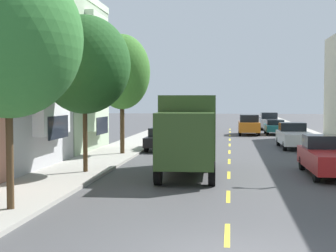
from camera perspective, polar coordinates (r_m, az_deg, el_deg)
The scene contains 17 objects.
ground_plane at distance 40.64m, azimuth 7.00°, elevation -1.77°, with size 160.00×160.00×0.00m, color #424244.
sidewalk_left at distance 39.30m, azimuth -3.42°, elevation -1.81°, with size 3.20×120.00×0.14m, color #99968E.
sidewalk_right at distance 39.27m, azimuth 17.42°, elevation -1.95°, with size 3.20×120.00×0.14m, color #99968E.
lane_centerline_dashes at distance 35.16m, azimuth 6.98°, elevation -2.51°, with size 0.14×47.20×0.01m.
townhouse_third_sage at distance 34.84m, azimuth -18.07°, elevation 5.14°, with size 12.86×8.10×9.92m.
street_tree_nearest at distance 15.59m, azimuth -17.69°, elevation 9.43°, with size 4.38×4.38×7.36m.
street_tree_second at distance 22.82m, azimuth -9.43°, elevation 6.88°, with size 4.09×4.09×6.99m.
street_tree_third at distance 30.32m, azimuth -5.23°, elevation 6.11°, with size 3.37×3.37×7.13m.
delivery_box_truck at distance 22.73m, azimuth 2.38°, elevation -0.50°, with size 2.62×7.47×3.55m.
parked_pickup_white at distance 36.08m, azimuth 14.10°, elevation -1.12°, with size 2.11×5.34×1.73m.
parked_suv_forest at distance 64.47m, azimuth 3.18°, elevation 0.89°, with size 2.04×4.84×1.93m.
parked_suv_charcoal at distance 49.93m, azimuth 2.10°, elevation 0.27°, with size 1.95×4.80×1.93m.
parked_pickup_red at distance 23.50m, azimuth 17.72°, elevation -3.36°, with size 2.12×5.34×1.73m.
parked_wagon_black at distance 33.76m, azimuth -0.60°, elevation -1.35°, with size 1.88×4.72×1.50m.
parked_sedan_teal at distance 49.63m, azimuth 11.99°, elevation -0.08°, with size 1.80×4.50×1.43m.
parked_suv_silver at distance 57.57m, azimuth 11.35°, elevation 0.58°, with size 2.00×4.82×1.93m.
moving_orange_sedan at distance 48.81m, azimuth 9.15°, elevation 0.17°, with size 1.95×4.80×1.93m.
Camera 1 is at (0.07, -10.50, 3.38)m, focal length 53.80 mm.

